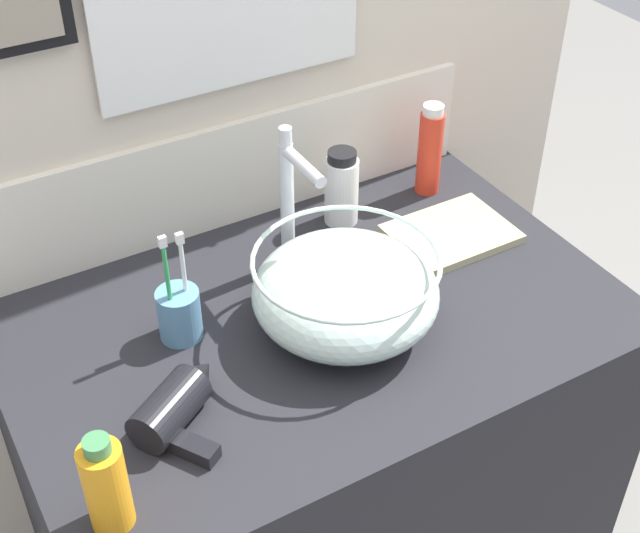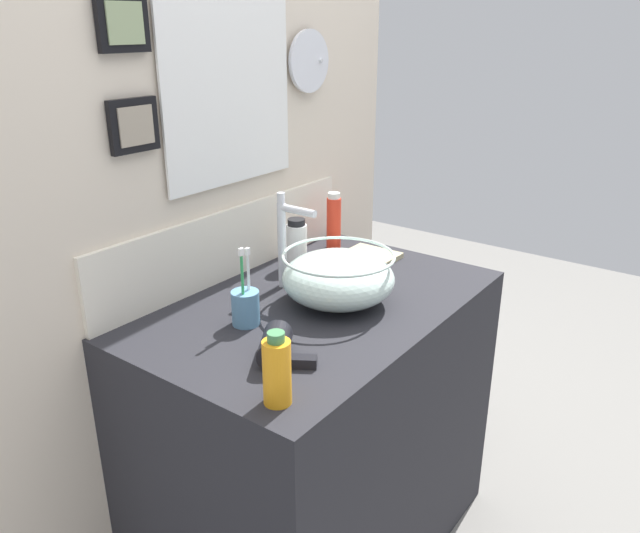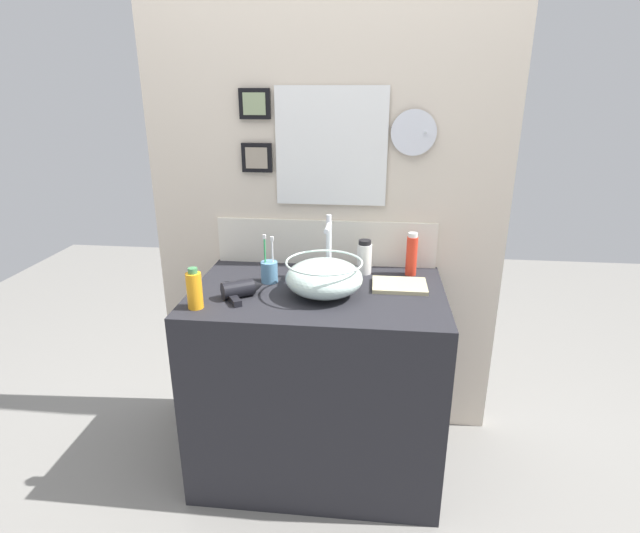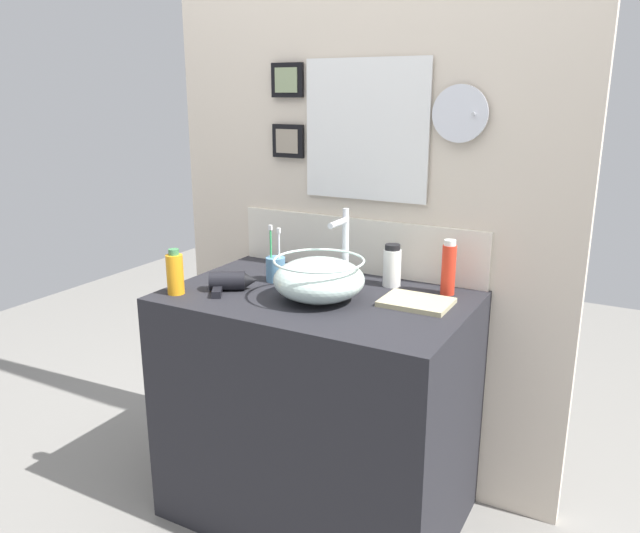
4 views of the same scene
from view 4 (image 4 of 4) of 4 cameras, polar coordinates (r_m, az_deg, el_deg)
The scene contains 11 objects.
ground_plane at distance 2.48m, azimuth -0.19°, elevation -21.20°, with size 6.00×6.00×0.00m, color gray.
vanity_counter at distance 2.26m, azimuth -0.20°, elevation -12.71°, with size 1.01×0.64×0.83m, color #232328.
back_panel at distance 2.31m, azimuth 4.07°, elevation 10.57°, with size 1.58×0.09×2.58m.
glass_bowl_sink at distance 2.02m, azimuth -0.09°, elevation -1.14°, with size 0.30×0.30×0.14m.
faucet at distance 2.15m, azimuth 2.19°, elevation 2.24°, with size 0.02×0.13×0.27m.
hair_drier at distance 2.15m, azimuth -8.14°, elevation -1.37°, with size 0.17×0.18×0.07m.
toothbrush_cup at distance 2.24m, azimuth -4.08°, elevation -0.18°, with size 0.07×0.07×0.21m.
lotion_bottle at distance 2.12m, azimuth 11.68°, elevation -0.14°, with size 0.05×0.05×0.19m.
shampoo_bottle at distance 2.18m, azimuth 6.60°, elevation 0.05°, with size 0.06×0.06×0.15m.
soap_dispenser at distance 2.14m, azimuth -13.11°, elevation -0.60°, with size 0.06×0.06×0.16m.
hand_towel at distance 2.02m, azimuth 8.80°, elevation -3.25°, with size 0.22×0.16×0.02m, color tan.
Camera 4 is at (0.96, -1.74, 1.49)m, focal length 35.00 mm.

